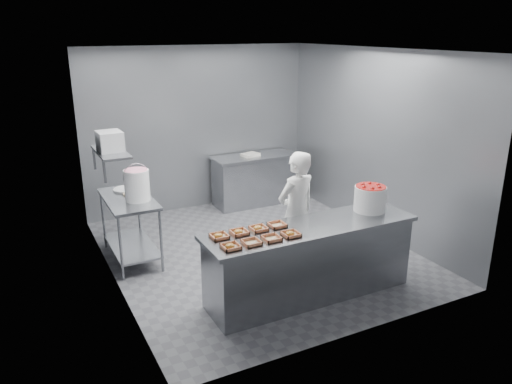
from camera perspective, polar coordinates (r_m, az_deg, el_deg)
floor at (r=7.22m, az=0.20°, el=-6.87°), size 4.50×4.50×0.00m
ceiling at (r=6.54m, az=0.23°, el=15.94°), size 4.50×4.50×0.00m
wall_back at (r=8.76m, az=-6.59°, el=7.18°), size 4.00×0.04×2.80m
wall_left at (r=6.12m, az=-16.67°, el=1.69°), size 0.04×4.50×2.80m
wall_right at (r=7.84m, az=13.39°, el=5.50°), size 0.04×4.50×2.80m
service_counter at (r=5.97m, az=6.20°, el=-7.80°), size 2.60×0.70×0.90m
prep_table at (r=7.00m, az=-14.22°, el=-3.01°), size 0.60×1.20×0.90m
back_counter at (r=9.02m, az=-0.23°, el=1.43°), size 1.50×0.60×0.90m
wall_shelf at (r=6.69m, az=-16.27°, el=4.43°), size 0.35×0.90×0.03m
tray_0 at (r=5.17m, az=-2.93°, el=-6.23°), size 0.19×0.18×0.06m
tray_1 at (r=5.27m, az=-0.51°, el=-5.77°), size 0.19×0.18×0.04m
tray_2 at (r=5.37m, az=1.80°, el=-5.30°), size 0.19×0.18×0.04m
tray_3 at (r=5.48m, az=3.98°, el=-4.81°), size 0.19×0.18×0.06m
tray_4 at (r=5.43m, az=-4.25°, el=-5.04°), size 0.19×0.18×0.06m
tray_5 at (r=5.52m, az=-1.95°, el=-4.60°), size 0.19×0.18×0.06m
tray_6 at (r=5.61m, az=0.27°, el=-4.17°), size 0.19×0.18×0.06m
tray_7 at (r=5.72m, az=2.44°, el=-3.77°), size 0.19×0.18×0.04m
worker at (r=6.43m, az=4.61°, el=-2.35°), size 0.66×0.50×1.61m
strawberry_tub at (r=6.31m, az=12.90°, el=-0.64°), size 0.39×0.39×0.32m
glaze_bucket at (r=6.70m, az=-13.46°, el=0.84°), size 0.34×0.33×0.50m
bucket_lid at (r=7.22m, az=-14.64°, el=0.30°), size 0.43×0.43×0.03m
rag at (r=7.02m, az=-14.40°, el=-0.22°), size 0.15×0.14×0.02m
appliance at (r=6.65m, az=-16.36°, el=5.60°), size 0.31×0.35×0.25m
paper_stack at (r=8.87m, az=-0.66°, el=4.28°), size 0.34×0.28×0.05m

